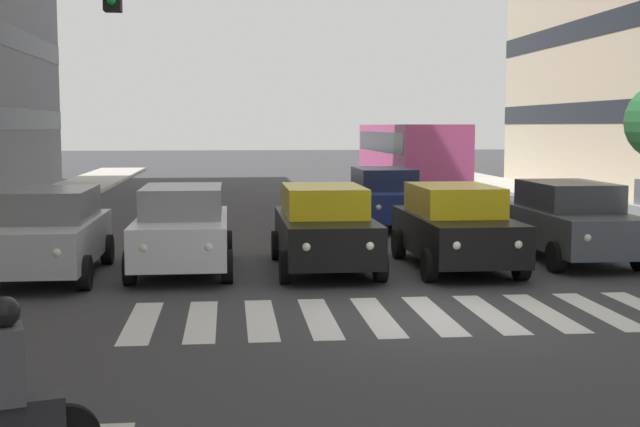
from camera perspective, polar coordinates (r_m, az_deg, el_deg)
The scene contains 9 objects.
ground_plane at distance 13.41m, azimuth 7.67°, elevation -6.82°, with size 180.00×180.00×0.00m, color #38383A.
crosswalk_markings at distance 13.41m, azimuth 7.67°, elevation -6.80°, with size 9.45×2.80×0.01m.
car_1 at distance 19.30m, azimuth 16.54°, elevation -0.44°, with size 2.02×4.44×1.72m.
car_2 at distance 17.70m, azimuth 9.11°, elevation -0.83°, with size 2.02×4.44×1.72m.
car_3 at distance 17.30m, azimuth 0.29°, elevation -0.91°, with size 2.02×4.44×1.72m.
car_4 at distance 17.39m, azimuth -9.28°, elevation -0.95°, with size 2.02×4.44×1.72m.
car_5 at distance 17.32m, azimuth -17.82°, elevation -1.19°, with size 2.02×4.44×1.72m.
car_row2_0 at distance 24.67m, azimuth 4.37°, elevation 1.13°, with size 2.02×4.44×1.72m.
bus_behind_traffic at distance 35.25m, azimuth 6.02°, elevation 4.14°, with size 2.78×10.50×3.00m.
Camera 1 is at (3.16, 12.70, 2.95)m, focal length 47.32 mm.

